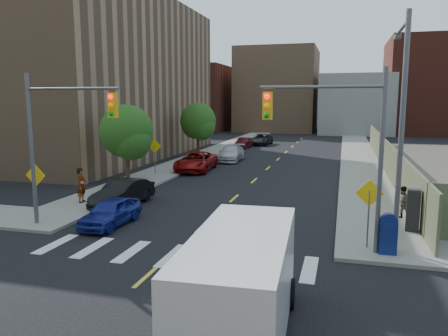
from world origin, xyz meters
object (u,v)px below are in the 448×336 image
Objects in this scene: parked_car_white at (229,153)px; payphone at (413,210)px; parked_car_blue at (111,212)px; pedestrian_east at (402,202)px; parked_car_maroon at (244,143)px; cargo_van at (242,281)px; mailbox at (388,234)px; parked_car_silver at (231,153)px; parked_car_red at (196,162)px; parked_car_black at (123,193)px; parked_car_grey at (261,139)px; pedestrian_west at (82,185)px.

payphone reaches higher than parked_car_white.
pedestrian_east reaches higher than parked_car_blue.
parked_car_maroon is 0.64× the size of cargo_van.
parked_car_white is 26.80m from mailbox.
parked_car_maroon is (-1.30, 11.36, -0.11)m from parked_car_silver.
parked_car_red is 1.40× the size of parked_car_white.
parked_car_white is 2.17× the size of payphone.
payphone is at bearing 0.83° from parked_car_black.
payphone is 2.29m from pedestrian_east.
parked_car_white is at bearing 92.18° from parked_car_blue.
mailbox is (13.40, -17.01, 0.11)m from parked_car_red.
parked_car_red is 6.84m from parked_car_white.
payphone reaches higher than parked_car_grey.
parked_car_black is 0.87× the size of parked_car_silver.
pedestrian_east is at bearing -41.50° from parked_car_red.
parked_car_blue is 11.18m from cargo_van.
pedestrian_west is at bearing -163.85° from parked_car_black.
parked_car_grey is 38.34m from payphone.
parked_car_blue is 0.68× the size of parked_car_red.
parked_car_grey is at bearing 88.57° from parked_car_silver.
pedestrian_west is (-2.31, -0.41, 0.40)m from parked_car_black.
payphone reaches higher than parked_car_blue.
parked_car_red reaches higher than parked_car_white.
parked_car_silver is 0.86× the size of cargo_van.
mailbox is 16.25m from pedestrian_west.
parked_car_white is at bearing -88.11° from parked_car_grey.
parked_car_silver is 11.43m from parked_car_maroon.
parked_car_blue is at bearing -64.18° from parked_car_black.
parked_car_white is 11.16m from parked_car_maroon.
parked_car_grey is (1.30, 22.19, -0.08)m from parked_car_red.
parked_car_white is 0.67× the size of cargo_van.
parked_car_black reaches higher than parked_car_white.
mailbox reaches higher than parked_car_maroon.
parked_car_black is (-1.30, 3.60, 0.08)m from parked_car_blue.
payphone is (13.40, -35.92, 0.38)m from parked_car_grey.
parked_car_white is 2.63× the size of mailbox.
pedestrian_east reaches higher than parked_car_silver.
parked_car_red is (-1.30, 16.01, 0.13)m from parked_car_blue.
pedestrian_east is (16.83, 1.37, -0.21)m from pedestrian_west.
parked_car_silver is 0.37m from parked_car_white.
pedestrian_east is at bearing -55.07° from parked_car_silver.
payphone is at bearing -66.64° from parked_car_grey.
parked_car_red is 25.51m from cargo_van.
parked_car_red reaches higher than parked_car_maroon.
mailbox is at bearing -65.06° from parked_car_maroon.
pedestrian_east reaches higher than mailbox.
parked_car_blue is 1.00× the size of parked_car_maroon.
parked_car_maroon is at bearing 109.26° from mailbox.
payphone is (14.70, -13.73, 0.29)m from parked_car_red.
parked_car_grey is 3.26× the size of pedestrian_east.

